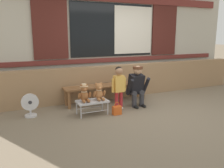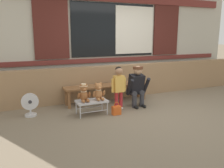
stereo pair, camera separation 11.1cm
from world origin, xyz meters
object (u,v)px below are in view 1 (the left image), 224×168
at_px(wooden_bench_long, 107,87).
at_px(teddy_bear_with_hat, 84,93).
at_px(handbag_on_ground, 117,110).
at_px(small_display_bench, 92,102).
at_px(floor_fan, 30,105).
at_px(teddy_bear_plain, 99,92).
at_px(adult_crouching, 137,86).
at_px(child_standing, 119,83).

height_order(wooden_bench_long, teddy_bear_with_hat, teddy_bear_with_hat).
bearing_deg(handbag_on_ground, small_display_bench, 154.33).
bearing_deg(floor_fan, small_display_bench, -18.47).
bearing_deg(handbag_on_ground, teddy_bear_with_hat, 160.17).
distance_m(small_display_bench, teddy_bear_plain, 0.25).
bearing_deg(teddy_bear_with_hat, adult_crouching, 6.00).
xyz_separation_m(teddy_bear_with_hat, teddy_bear_plain, (0.32, -0.00, -0.01)).
bearing_deg(small_display_bench, teddy_bear_plain, 0.51).
xyz_separation_m(adult_crouching, floor_fan, (-2.33, 0.25, -0.24)).
bearing_deg(floor_fan, wooden_bench_long, 9.75).
relative_size(teddy_bear_with_hat, child_standing, 0.38).
relative_size(wooden_bench_long, floor_fan, 4.37).
bearing_deg(handbag_on_ground, child_standing, 57.53).
distance_m(wooden_bench_long, small_display_bench, 0.96).
height_order(wooden_bench_long, small_display_bench, wooden_bench_long).
distance_m(small_display_bench, handbag_on_ground, 0.54).
height_order(small_display_bench, child_standing, child_standing).
distance_m(small_display_bench, floor_fan, 1.24).
height_order(teddy_bear_plain, handbag_on_ground, teddy_bear_plain).
xyz_separation_m(adult_crouching, handbag_on_ground, (-0.69, -0.36, -0.38)).
xyz_separation_m(child_standing, adult_crouching, (0.49, 0.05, -0.11)).
bearing_deg(teddy_bear_with_hat, floor_fan, 158.98).
height_order(small_display_bench, floor_fan, floor_fan).
bearing_deg(floor_fan, handbag_on_ground, -20.57).
relative_size(child_standing, adult_crouching, 1.01).
bearing_deg(teddy_bear_plain, small_display_bench, -179.49).
relative_size(small_display_bench, handbag_on_ground, 2.35).
distance_m(adult_crouching, floor_fan, 2.36).
bearing_deg(adult_crouching, wooden_bench_long, 132.34).
distance_m(wooden_bench_long, floor_fan, 1.85).
height_order(teddy_bear_with_hat, adult_crouching, adult_crouching).
distance_m(child_standing, handbag_on_ground, 0.62).
bearing_deg(wooden_bench_long, adult_crouching, -47.66).
bearing_deg(adult_crouching, handbag_on_ground, -152.20).
bearing_deg(adult_crouching, child_standing, -173.82).
xyz_separation_m(wooden_bench_long, floor_fan, (-1.81, -0.31, -0.13)).
relative_size(teddy_bear_with_hat, floor_fan, 0.76).
bearing_deg(floor_fan, adult_crouching, -6.23).
bearing_deg(child_standing, handbag_on_ground, -122.47).
relative_size(wooden_bench_long, teddy_bear_plain, 5.78).
height_order(teddy_bear_plain, adult_crouching, adult_crouching).
xyz_separation_m(small_display_bench, adult_crouching, (1.15, 0.14, 0.21)).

